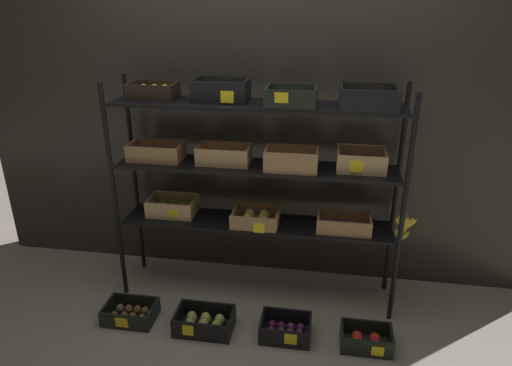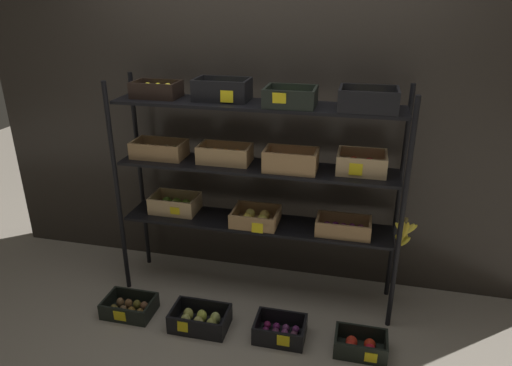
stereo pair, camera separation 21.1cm
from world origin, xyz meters
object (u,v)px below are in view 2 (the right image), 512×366
object	(u,v)px
display_rack	(257,161)
crate_ground_apple_red	(360,345)
crate_ground_kiwi	(130,308)
crate_ground_pear	(200,320)
crate_ground_plum	(280,331)

from	to	relation	value
display_rack	crate_ground_apple_red	size ratio (longest dim) A/B	6.36
crate_ground_kiwi	crate_ground_pear	size ratio (longest dim) A/B	0.90
crate_ground_plum	crate_ground_apple_red	size ratio (longest dim) A/B	1.02
crate_ground_kiwi	crate_ground_pear	distance (m)	0.52
crate_ground_pear	crate_ground_plum	world-z (taller)	crate_ground_pear
crate_ground_kiwi	crate_ground_plum	world-z (taller)	crate_ground_plum
display_rack	crate_ground_plum	bearing A→B (deg)	-60.73
crate_ground_plum	display_rack	bearing A→B (deg)	119.27
crate_ground_kiwi	crate_ground_plum	bearing A→B (deg)	-0.01
crate_ground_kiwi	crate_ground_apple_red	world-z (taller)	crate_ground_apple_red
crate_ground_kiwi	crate_ground_plum	xyz separation A→B (m)	(1.05, -0.00, 0.00)
crate_ground_plum	crate_ground_pear	bearing A→B (deg)	-177.70
crate_ground_kiwi	crate_ground_pear	bearing A→B (deg)	-2.37
display_rack	crate_ground_kiwi	xyz separation A→B (m)	(-0.79, -0.46, -0.98)
crate_ground_pear	crate_ground_apple_red	xyz separation A→B (m)	(1.03, 0.01, -0.01)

